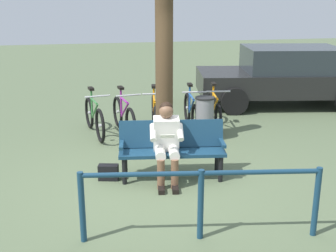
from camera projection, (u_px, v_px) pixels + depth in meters
ground_plane at (156, 182)px, 6.61m from camera, size 40.00×40.00×0.00m
bench at (172, 145)px, 6.69m from camera, size 1.65×0.71×0.87m
person_reading at (167, 139)px, 6.49m from camera, size 0.53×0.80×1.20m
handbag at (108, 172)px, 6.67m from camera, size 0.33×0.21×0.24m
tree_trunk at (164, 63)px, 7.83m from camera, size 0.32×0.32×3.07m
litter_bin at (204, 119)px, 8.38m from camera, size 0.37×0.37×0.86m
bicycle_purple at (214, 112)px, 9.19m from camera, size 0.48×1.67×0.94m
bicycle_silver at (191, 112)px, 9.12m from camera, size 0.48×1.68×0.94m
bicycle_blue at (154, 115)px, 8.96m from camera, size 0.48×1.67×0.94m
bicycle_green at (124, 116)px, 8.83m from camera, size 0.48×1.67×0.94m
bicycle_black at (94, 118)px, 8.75m from camera, size 0.48×1.67×0.94m
railing_fence at (201, 192)px, 4.94m from camera, size 2.71×0.49×0.85m
parked_car at (285, 75)px, 11.04m from camera, size 4.45×2.58×1.47m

